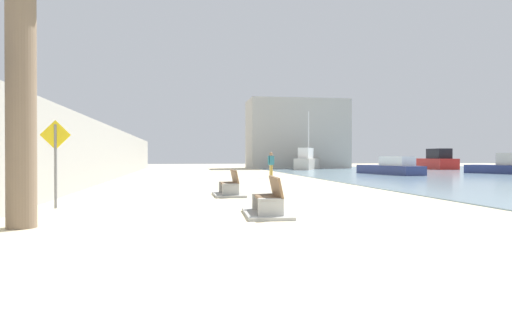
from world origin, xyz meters
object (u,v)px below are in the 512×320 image
boat_distant (391,168)px  boat_nearest (435,161)px  boat_mid_bay (508,166)px  pedestrian_sign (56,153)px  bench_far (229,189)px  person_walking (271,163)px  boat_outer (308,161)px  bench_near (268,206)px

boat_distant → boat_nearest: bearing=48.5°
boat_mid_bay → pedestrian_sign: (-30.21, -20.04, 0.91)m
bench_far → pedestrian_sign: (-5.32, -3.37, 1.34)m
bench_far → boat_nearest: 40.43m
boat_distant → boat_mid_bay: boat_mid_bay is taller
person_walking → boat_distant: (10.48, 3.65, -0.47)m
boat_outer → pedestrian_sign: bearing=-116.2°
boat_nearest → pedestrian_sign: pedestrian_sign is taller
person_walking → boat_nearest: boat_nearest is taller
boat_distant → boat_mid_bay: (10.15, -0.42, 0.09)m
bench_far → boat_mid_bay: bearing=33.8°
bench_near → bench_far: 5.87m
bench_near → bench_far: size_ratio=1.02×
bench_far → boat_mid_bay: size_ratio=0.34×
bench_near → boat_outer: 39.33m
bench_far → pedestrian_sign: 6.44m
bench_far → boat_distant: 22.56m
person_walking → pedestrian_sign: 19.36m
bench_near → pedestrian_sign: (-5.70, 2.48, 1.34)m
bench_near → boat_distant: 27.06m
bench_near → boat_nearest: size_ratio=0.32×
bench_far → boat_distant: size_ratio=0.30×
bench_far → boat_nearest: size_ratio=0.31×
bench_near → boat_distant: size_ratio=0.30×
boat_nearest → boat_mid_bay: 13.91m
bench_far → boat_outer: bearing=69.4°
person_walking → pedestrian_sign: (-9.57, -16.81, 0.53)m
boat_nearest → person_walking: bearing=-142.6°
boat_mid_bay → boat_distant: bearing=177.7°
bench_near → person_walking: person_walking is taller
boat_outer → boat_mid_bay: bearing=-49.3°
pedestrian_sign → boat_mid_bay: bearing=33.6°
boat_distant → pedestrian_sign: (-20.05, -20.46, 1.01)m
bench_near → person_walking: (3.87, 19.30, 0.81)m
boat_outer → bench_far: bearing=-110.6°
boat_distant → pedestrian_sign: size_ratio=2.82×
bench_near → person_walking: size_ratio=1.22×
boat_distant → person_walking: bearing=-160.8°
boat_distant → boat_mid_bay: bearing=-2.3°
boat_nearest → boat_mid_bay: (-1.67, -13.80, -0.23)m
bench_far → boat_outer: boat_outer is taller
boat_mid_bay → boat_nearest: bearing=83.1°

